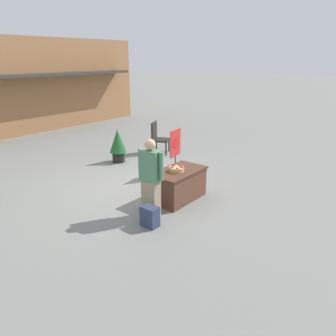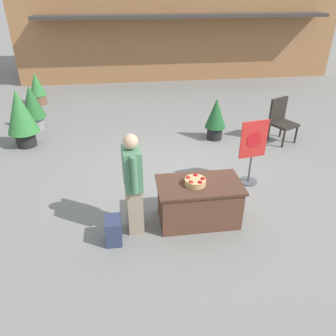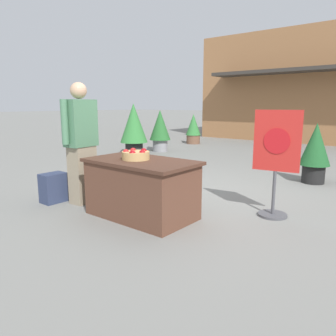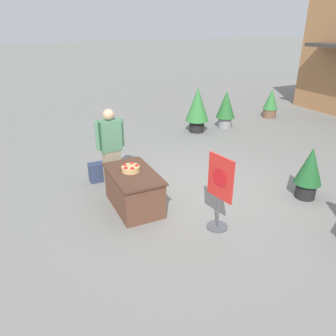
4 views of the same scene
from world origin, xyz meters
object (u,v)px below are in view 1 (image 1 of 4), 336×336
person_visitor (151,178)px  backpack (150,216)px  apple_basket (177,169)px  potted_plant_near_right (118,144)px  display_table (178,185)px  patio_chair (158,136)px  poster_board (175,151)px

person_visitor → backpack: (-0.34, -0.26, -0.65)m
apple_basket → potted_plant_near_right: potted_plant_near_right is taller
display_table → person_visitor: bearing=-175.1°
display_table → patio_chair: bearing=46.8°
apple_basket → poster_board: (1.35, 1.06, -0.06)m
poster_board → potted_plant_near_right: poster_board is taller
apple_basket → backpack: 1.48m
backpack → display_table: bearing=14.1°
person_visitor → potted_plant_near_right: size_ratio=1.57×
patio_chair → potted_plant_near_right: patio_chair is taller
person_visitor → backpack: 0.78m
apple_basket → potted_plant_near_right: size_ratio=0.32×
backpack → patio_chair: 5.30m
poster_board → patio_chair: size_ratio=1.22×
backpack → poster_board: bearing=27.5°
backpack → potted_plant_near_right: 4.42m
backpack → potted_plant_near_right: bearing=54.5°
backpack → potted_plant_near_right: (2.55, 3.59, 0.38)m
display_table → patio_chair: patio_chair is taller
display_table → person_visitor: size_ratio=0.82×
apple_basket → patio_chair: size_ratio=0.31×
display_table → potted_plant_near_right: size_ratio=1.29×
poster_board → potted_plant_near_right: 2.20m
poster_board → apple_basket: bearing=-61.4°
display_table → backpack: 1.46m
display_table → poster_board: poster_board is taller
poster_board → display_table: bearing=-60.2°
display_table → person_visitor: 1.18m
backpack → apple_basket: bearing=14.3°
apple_basket → person_visitor: (-0.99, -0.08, 0.08)m
person_visitor → patio_chair: person_visitor is taller
poster_board → potted_plant_near_right: bearing=173.8°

